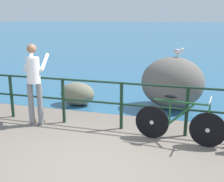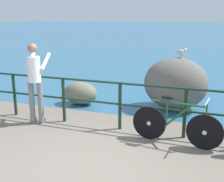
{
  "view_description": "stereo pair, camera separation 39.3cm",
  "coord_description": "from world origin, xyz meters",
  "views": [
    {
      "loc": [
        1.41,
        -3.87,
        2.37
      ],
      "look_at": [
        -0.32,
        2.09,
        0.71
      ],
      "focal_mm": 46.09,
      "sensor_mm": 36.0,
      "label": 1
    },
    {
      "loc": [
        1.78,
        -3.75,
        2.37
      ],
      "look_at": [
        -0.32,
        2.09,
        0.71
      ],
      "focal_mm": 46.09,
      "sensor_mm": 36.0,
      "label": 2
    }
  ],
  "objects": [
    {
      "name": "seagull",
      "position": [
        0.99,
        3.56,
        1.47
      ],
      "size": [
        0.32,
        0.24,
        0.23
      ],
      "rotation": [
        0.0,
        0.0,
        5.7
      ],
      "color": "gold",
      "rests_on": "breakwater_boulder_main"
    },
    {
      "name": "bicycle",
      "position": [
        1.22,
        1.34,
        0.39
      ],
      "size": [
        1.69,
        0.48,
        0.92
      ],
      "rotation": [
        0.0,
        0.0,
        -0.11
      ],
      "color": "black",
      "rests_on": "ground_plane"
    },
    {
      "name": "promenade_railing",
      "position": [
        0.0,
        1.69,
        0.63
      ],
      "size": [
        8.05,
        0.07,
        1.02
      ],
      "color": "black",
      "rests_on": "ground_plane"
    },
    {
      "name": "sea_surface",
      "position": [
        0.0,
        47.52,
        0.0
      ],
      "size": [
        120.0,
        90.0,
        0.01
      ],
      "primitive_type": "cube",
      "color": "#285B7F",
      "rests_on": "ground_plane"
    },
    {
      "name": "ground_plane",
      "position": [
        0.0,
        20.0,
        -0.05
      ],
      "size": [
        120.0,
        120.0,
        0.1
      ],
      "primitive_type": "cube",
      "color": "#6B6056"
    },
    {
      "name": "person_at_railing",
      "position": [
        -1.86,
        1.41,
        0.99
      ],
      "size": [
        0.54,
        0.67,
        1.78
      ],
      "rotation": [
        0.0,
        0.0,
        1.78
      ],
      "color": "slate",
      "rests_on": "ground_plane"
    },
    {
      "name": "breakwater_boulder_left",
      "position": [
        -1.55,
        2.99,
        0.31
      ],
      "size": [
        0.94,
        0.63,
        0.61
      ],
      "color": "#6C6A55",
      "rests_on": "ground"
    },
    {
      "name": "breakwater_boulder_main",
      "position": [
        0.9,
        3.47,
        0.67
      ],
      "size": [
        1.61,
        1.26,
        1.33
      ],
      "color": "#605B56",
      "rests_on": "ground"
    }
  ]
}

